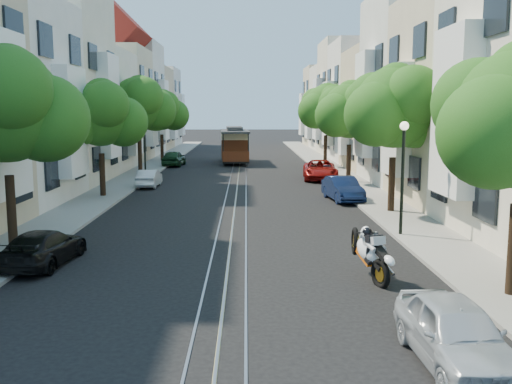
{
  "coord_description": "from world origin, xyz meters",
  "views": [
    {
      "loc": [
        0.57,
        -16.67,
        4.66
      ],
      "look_at": [
        0.93,
        4.59,
        1.63
      ],
      "focal_mm": 40.0,
      "sensor_mm": 36.0,
      "label": 1
    }
  ],
  "objects_px": {
    "lamp_west": "(145,138)",
    "parked_car_e_far": "(320,170)",
    "sportbike_rider": "(370,251)",
    "tree_w_b": "(101,116)",
    "lamp_east": "(403,161)",
    "tree_e_b": "(396,109)",
    "parked_car_e_mid": "(343,189)",
    "tree_e_c": "(351,112)",
    "tree_e_d": "(327,108)",
    "tree_w_d": "(162,111)",
    "tree_w_a": "(7,109)",
    "cable_car": "(234,143)",
    "parked_car_w_near": "(44,247)",
    "tree_w_c": "(139,105)",
    "parked_car_w_mid": "(149,178)",
    "parked_car_w_far": "(174,158)",
    "parked_car_e_near": "(456,333)"
  },
  "relations": [
    {
      "from": "tree_w_b",
      "to": "lamp_west",
      "type": "bearing_deg",
      "value": 84.03
    },
    {
      "from": "tree_e_c",
      "to": "parked_car_w_mid",
      "type": "height_order",
      "value": "tree_e_c"
    },
    {
      "from": "lamp_west",
      "to": "tree_w_a",
      "type": "bearing_deg",
      "value": -92.4
    },
    {
      "from": "sportbike_rider",
      "to": "parked_car_e_mid",
      "type": "bearing_deg",
      "value": 65.33
    },
    {
      "from": "sportbike_rider",
      "to": "parked_car_w_near",
      "type": "relative_size",
      "value": 0.58
    },
    {
      "from": "tree_e_b",
      "to": "lamp_west",
      "type": "relative_size",
      "value": 1.61
    },
    {
      "from": "sportbike_rider",
      "to": "parked_car_e_far",
      "type": "height_order",
      "value": "sportbike_rider"
    },
    {
      "from": "tree_e_c",
      "to": "parked_car_w_far",
      "type": "xyz_separation_m",
      "value": [
        -12.86,
        11.78,
        -3.93
      ]
    },
    {
      "from": "lamp_west",
      "to": "parked_car_w_far",
      "type": "relative_size",
      "value": 1.06
    },
    {
      "from": "tree_e_b",
      "to": "tree_w_b",
      "type": "xyz_separation_m",
      "value": [
        -14.4,
        5.0,
        -0.34
      ]
    },
    {
      "from": "tree_w_b",
      "to": "lamp_east",
      "type": "bearing_deg",
      "value": -36.58
    },
    {
      "from": "tree_w_b",
      "to": "parked_car_e_far",
      "type": "xyz_separation_m",
      "value": [
        12.74,
        7.88,
        -3.73
      ]
    },
    {
      "from": "parked_car_e_mid",
      "to": "parked_car_w_far",
      "type": "bearing_deg",
      "value": 112.99
    },
    {
      "from": "tree_e_b",
      "to": "cable_car",
      "type": "xyz_separation_m",
      "value": [
        -7.76,
        25.72,
        -2.98
      ]
    },
    {
      "from": "tree_e_c",
      "to": "parked_car_e_far",
      "type": "xyz_separation_m",
      "value": [
        -1.66,
        1.88,
        -3.93
      ]
    },
    {
      "from": "sportbike_rider",
      "to": "cable_car",
      "type": "distance_m",
      "value": 36.39
    },
    {
      "from": "tree_e_c",
      "to": "tree_w_c",
      "type": "bearing_deg",
      "value": 160.85
    },
    {
      "from": "tree_w_d",
      "to": "parked_car_w_far",
      "type": "xyz_separation_m",
      "value": [
        1.54,
        -4.22,
        -3.93
      ]
    },
    {
      "from": "parked_car_w_far",
      "to": "parked_car_e_near",
      "type": "bearing_deg",
      "value": 108.17
    },
    {
      "from": "tree_w_a",
      "to": "parked_car_w_near",
      "type": "distance_m",
      "value": 4.75
    },
    {
      "from": "tree_e_b",
      "to": "parked_car_e_near",
      "type": "distance_m",
      "value": 16.52
    },
    {
      "from": "parked_car_e_far",
      "to": "parked_car_w_mid",
      "type": "relative_size",
      "value": 1.47
    },
    {
      "from": "lamp_west",
      "to": "parked_car_e_near",
      "type": "xyz_separation_m",
      "value": [
        10.7,
        -28.76,
        -2.22
      ]
    },
    {
      "from": "tree_e_b",
      "to": "tree_w_b",
      "type": "height_order",
      "value": "tree_e_b"
    },
    {
      "from": "sportbike_rider",
      "to": "parked_car_e_far",
      "type": "bearing_deg",
      "value": 67.93
    },
    {
      "from": "tree_w_a",
      "to": "cable_car",
      "type": "distance_m",
      "value": 33.52
    },
    {
      "from": "lamp_east",
      "to": "parked_car_w_mid",
      "type": "xyz_separation_m",
      "value": [
        -11.73,
        14.33,
        -2.31
      ]
    },
    {
      "from": "lamp_west",
      "to": "parked_car_w_mid",
      "type": "height_order",
      "value": "lamp_west"
    },
    {
      "from": "tree_w_b",
      "to": "parked_car_e_near",
      "type": "xyz_separation_m",
      "value": [
        11.54,
        -20.74,
        -3.77
      ]
    },
    {
      "from": "tree_e_b",
      "to": "tree_w_d",
      "type": "bearing_deg",
      "value": 118.07
    },
    {
      "from": "lamp_west",
      "to": "tree_e_d",
      "type": "bearing_deg",
      "value": 33.5
    },
    {
      "from": "tree_w_b",
      "to": "lamp_west",
      "type": "distance_m",
      "value": 8.22
    },
    {
      "from": "tree_e_c",
      "to": "tree_w_d",
      "type": "distance_m",
      "value": 21.53
    },
    {
      "from": "tree_w_b",
      "to": "parked_car_e_mid",
      "type": "distance_m",
      "value": 13.35
    },
    {
      "from": "tree_w_c",
      "to": "parked_car_e_near",
      "type": "relative_size",
      "value": 1.94
    },
    {
      "from": "lamp_west",
      "to": "parked_car_e_mid",
      "type": "height_order",
      "value": "lamp_west"
    },
    {
      "from": "parked_car_w_near",
      "to": "tree_w_c",
      "type": "bearing_deg",
      "value": -80.8
    },
    {
      "from": "tree_e_b",
      "to": "parked_car_w_mid",
      "type": "xyz_separation_m",
      "value": [
        -12.69,
        9.36,
        -4.19
      ]
    },
    {
      "from": "parked_car_e_mid",
      "to": "lamp_west",
      "type": "bearing_deg",
      "value": 134.53
    },
    {
      "from": "sportbike_rider",
      "to": "lamp_west",
      "type": "bearing_deg",
      "value": 95.63
    },
    {
      "from": "lamp_west",
      "to": "parked_car_e_far",
      "type": "distance_m",
      "value": 12.1
    },
    {
      "from": "parked_car_e_mid",
      "to": "parked_car_w_near",
      "type": "xyz_separation_m",
      "value": [
        -11.2,
        -12.35,
        -0.08
      ]
    },
    {
      "from": "parked_car_e_near",
      "to": "tree_w_b",
      "type": "bearing_deg",
      "value": 117.13
    },
    {
      "from": "lamp_east",
      "to": "parked_car_e_mid",
      "type": "xyz_separation_m",
      "value": [
        -0.7,
        8.7,
        -2.22
      ]
    },
    {
      "from": "tree_e_d",
      "to": "lamp_east",
      "type": "height_order",
      "value": "tree_e_d"
    },
    {
      "from": "tree_e_c",
      "to": "parked_car_e_far",
      "type": "bearing_deg",
      "value": 131.44
    },
    {
      "from": "cable_car",
      "to": "tree_w_d",
      "type": "bearing_deg",
      "value": 166.01
    },
    {
      "from": "parked_car_e_near",
      "to": "tree_e_b",
      "type": "bearing_deg",
      "value": 77.74
    },
    {
      "from": "tree_w_d",
      "to": "parked_car_e_far",
      "type": "xyz_separation_m",
      "value": [
        12.74,
        -14.12,
        -3.93
      ]
    },
    {
      "from": "tree_e_b",
      "to": "parked_car_w_far",
      "type": "height_order",
      "value": "tree_e_b"
    }
  ]
}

